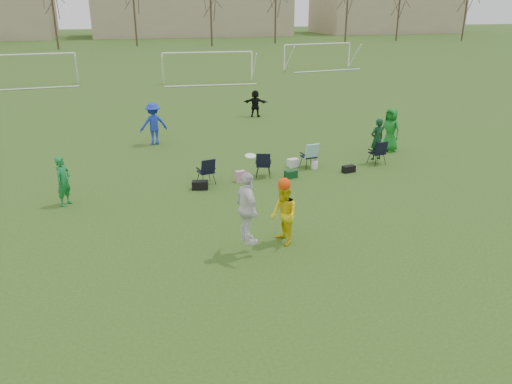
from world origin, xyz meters
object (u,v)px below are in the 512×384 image
object	(u,v)px
fielder_blue	(153,124)
goal_mid	(208,58)
fielder_green_near	(63,181)
center_contest	(265,211)
fielder_black	(255,103)
fielder_green_far	(390,130)
goal_right	(318,49)
goal_left	(26,61)

from	to	relation	value
fielder_blue	goal_mid	xyz separation A→B (m)	(5.80, 18.46, 0.96)
fielder_green_near	center_contest	xyz separation A→B (m)	(5.35, -4.67, 0.28)
fielder_green_near	fielder_black	distance (m)	14.80
center_contest	goal_mid	xyz separation A→B (m)	(3.79, 29.93, 0.83)
center_contest	fielder_green_far	bearing A→B (deg)	43.98
goal_right	goal_mid	bearing A→B (deg)	-161.43
fielder_blue	goal_mid	size ratio (longest dim) A/B	0.26
fielder_blue	goal_right	size ratio (longest dim) A/B	0.26
fielder_green_far	center_contest	size ratio (longest dim) A/B	0.71
fielder_black	goal_right	xyz separation A→B (m)	(11.73, 19.84, 1.16)
fielder_green_far	fielder_black	size ratio (longest dim) A/B	1.25
center_contest	goal_left	size ratio (longest dim) A/B	0.36
center_contest	goal_left	xyz separation A→B (m)	(-10.21, 31.93, 0.83)
fielder_green_near	goal_right	size ratio (longest dim) A/B	0.22
fielder_blue	goal_right	bearing A→B (deg)	-136.56
goal_left	goal_right	bearing A→B (deg)	3.75
fielder_blue	center_contest	world-z (taller)	center_contest
fielder_green_far	goal_left	world-z (taller)	goal_left
center_contest	goal_right	world-z (taller)	center_contest
fielder_blue	goal_right	world-z (taller)	goal_right
goal_mid	goal_right	size ratio (longest dim) A/B	1.01
fielder_blue	goal_left	size ratio (longest dim) A/B	0.26
center_contest	goal_mid	distance (m)	30.18
fielder_green_near	fielder_green_far	distance (m)	13.59
goal_left	goal_right	distance (m)	26.31
fielder_black	fielder_blue	bearing A→B (deg)	61.55
fielder_green_far	goal_right	xyz separation A→B (m)	(7.89, 28.30, 0.97)
fielder_black	goal_right	bearing A→B (deg)	-96.27
center_contest	goal_right	distance (m)	39.25
goal_left	goal_mid	bearing A→B (deg)	-13.13
goal_right	fielder_blue	bearing A→B (deg)	-134.05
fielder_black	goal_mid	size ratio (longest dim) A/B	0.21
goal_mid	fielder_black	bearing A→B (deg)	-84.86
fielder_black	goal_left	distance (m)	21.35
goal_left	fielder_green_near	bearing A→B (deg)	-84.91
fielder_green_near	fielder_green_far	xyz separation A→B (m)	(13.26, 2.96, 0.14)
fielder_green_far	goal_left	xyz separation A→B (m)	(-18.11, 24.30, 0.97)
fielder_green_far	goal_mid	bearing A→B (deg)	163.46
fielder_green_near	fielder_black	bearing A→B (deg)	-7.43
fielder_green_near	goal_left	bearing A→B (deg)	42.21
fielder_black	goal_mid	world-z (taller)	goal_mid
fielder_green_far	goal_right	bearing A→B (deg)	137.44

